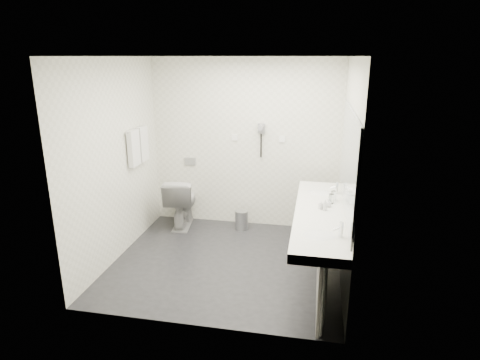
# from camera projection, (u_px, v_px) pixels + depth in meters

# --- Properties ---
(floor) EXTENTS (2.80, 2.80, 0.00)m
(floor) POSITION_uv_depth(u_px,v_px,m) (226.00, 262.00, 5.16)
(floor) COLOR #232327
(floor) RESTS_ON ground
(ceiling) EXTENTS (2.80, 2.80, 0.00)m
(ceiling) POSITION_uv_depth(u_px,v_px,m) (224.00, 56.00, 4.43)
(ceiling) COLOR white
(ceiling) RESTS_ON wall_back
(wall_back) EXTENTS (2.80, 0.00, 2.80)m
(wall_back) POSITION_uv_depth(u_px,v_px,m) (245.00, 144.00, 6.02)
(wall_back) COLOR white
(wall_back) RESTS_ON floor
(wall_front) EXTENTS (2.80, 0.00, 2.80)m
(wall_front) POSITION_uv_depth(u_px,v_px,m) (192.00, 205.00, 3.57)
(wall_front) COLOR white
(wall_front) RESTS_ON floor
(wall_left) EXTENTS (0.00, 2.60, 2.60)m
(wall_left) POSITION_uv_depth(u_px,v_px,m) (115.00, 161.00, 5.05)
(wall_left) COLOR white
(wall_left) RESTS_ON floor
(wall_right) EXTENTS (0.00, 2.60, 2.60)m
(wall_right) POSITION_uv_depth(u_px,v_px,m) (347.00, 173.00, 4.54)
(wall_right) COLOR white
(wall_right) RESTS_ON floor
(vanity_counter) EXTENTS (0.55, 2.20, 0.10)m
(vanity_counter) POSITION_uv_depth(u_px,v_px,m) (320.00, 215.00, 4.53)
(vanity_counter) COLOR white
(vanity_counter) RESTS_ON floor
(vanity_panel) EXTENTS (0.03, 2.15, 0.75)m
(vanity_panel) POSITION_uv_depth(u_px,v_px,m) (320.00, 250.00, 4.65)
(vanity_panel) COLOR gray
(vanity_panel) RESTS_ON floor
(vanity_post_near) EXTENTS (0.06, 0.06, 0.75)m
(vanity_post_near) POSITION_uv_depth(u_px,v_px,m) (323.00, 302.00, 3.67)
(vanity_post_near) COLOR silver
(vanity_post_near) RESTS_ON floor
(vanity_post_far) EXTENTS (0.06, 0.06, 0.75)m
(vanity_post_far) POSITION_uv_depth(u_px,v_px,m) (322.00, 216.00, 5.62)
(vanity_post_far) COLOR silver
(vanity_post_far) RESTS_ON floor
(mirror) EXTENTS (0.02, 2.20, 1.05)m
(mirror) POSITION_uv_depth(u_px,v_px,m) (348.00, 160.00, 4.30)
(mirror) COLOR #B2BCC6
(mirror) RESTS_ON wall_right
(basin_near) EXTENTS (0.40, 0.31, 0.05)m
(basin_near) POSITION_uv_depth(u_px,v_px,m) (320.00, 237.00, 3.91)
(basin_near) COLOR white
(basin_near) RESTS_ON vanity_counter
(basin_far) EXTENTS (0.40, 0.31, 0.05)m
(basin_far) POSITION_uv_depth(u_px,v_px,m) (320.00, 194.00, 5.13)
(basin_far) COLOR white
(basin_far) RESTS_ON vanity_counter
(faucet_near) EXTENTS (0.04, 0.04, 0.15)m
(faucet_near) POSITION_uv_depth(u_px,v_px,m) (341.00, 230.00, 3.85)
(faucet_near) COLOR silver
(faucet_near) RESTS_ON vanity_counter
(faucet_far) EXTENTS (0.04, 0.04, 0.15)m
(faucet_far) POSITION_uv_depth(u_px,v_px,m) (336.00, 188.00, 5.07)
(faucet_far) COLOR silver
(faucet_far) RESTS_ON vanity_counter
(soap_bottle_a) EXTENTS (0.06, 0.06, 0.09)m
(soap_bottle_a) POSITION_uv_depth(u_px,v_px,m) (321.00, 205.00, 4.57)
(soap_bottle_a) COLOR white
(soap_bottle_a) RESTS_ON vanity_counter
(soap_bottle_b) EXTENTS (0.08, 0.08, 0.09)m
(soap_bottle_b) POSITION_uv_depth(u_px,v_px,m) (328.00, 203.00, 4.64)
(soap_bottle_b) COLOR white
(soap_bottle_b) RESTS_ON vanity_counter
(soap_bottle_c) EXTENTS (0.06, 0.06, 0.13)m
(soap_bottle_c) POSITION_uv_depth(u_px,v_px,m) (325.00, 205.00, 4.52)
(soap_bottle_c) COLOR white
(soap_bottle_c) RESTS_ON vanity_counter
(glass_left) EXTENTS (0.08, 0.08, 0.11)m
(glass_left) POSITION_uv_depth(u_px,v_px,m) (331.00, 199.00, 4.74)
(glass_left) COLOR silver
(glass_left) RESTS_ON vanity_counter
(glass_right) EXTENTS (0.07, 0.07, 0.12)m
(glass_right) POSITION_uv_depth(u_px,v_px,m) (333.00, 196.00, 4.84)
(glass_right) COLOR silver
(glass_right) RESTS_ON vanity_counter
(toilet) EXTENTS (0.52, 0.80, 0.76)m
(toilet) POSITION_uv_depth(u_px,v_px,m) (181.00, 202.00, 6.17)
(toilet) COLOR white
(toilet) RESTS_ON floor
(flush_plate) EXTENTS (0.18, 0.02, 0.12)m
(flush_plate) POSITION_uv_depth(u_px,v_px,m) (190.00, 161.00, 6.24)
(flush_plate) COLOR #B2B5BA
(flush_plate) RESTS_ON wall_back
(pedal_bin) EXTENTS (0.23, 0.23, 0.28)m
(pedal_bin) POSITION_uv_depth(u_px,v_px,m) (242.00, 220.00, 6.10)
(pedal_bin) COLOR #B2B5BA
(pedal_bin) RESTS_ON floor
(bin_lid) EXTENTS (0.20, 0.20, 0.02)m
(bin_lid) POSITION_uv_depth(u_px,v_px,m) (242.00, 211.00, 6.06)
(bin_lid) COLOR #B2B5BA
(bin_lid) RESTS_ON pedal_bin
(towel_rail) EXTENTS (0.02, 0.62, 0.02)m
(towel_rail) POSITION_uv_depth(u_px,v_px,m) (136.00, 130.00, 5.47)
(towel_rail) COLOR silver
(towel_rail) RESTS_ON wall_left
(towel_near) EXTENTS (0.07, 0.24, 0.48)m
(towel_near) POSITION_uv_depth(u_px,v_px,m) (134.00, 148.00, 5.40)
(towel_near) COLOR white
(towel_near) RESTS_ON towel_rail
(towel_far) EXTENTS (0.07, 0.24, 0.48)m
(towel_far) POSITION_uv_depth(u_px,v_px,m) (143.00, 144.00, 5.66)
(towel_far) COLOR white
(towel_far) RESTS_ON towel_rail
(dryer_cradle) EXTENTS (0.10, 0.04, 0.14)m
(dryer_cradle) POSITION_uv_depth(u_px,v_px,m) (261.00, 128.00, 5.87)
(dryer_cradle) COLOR gray
(dryer_cradle) RESTS_ON wall_back
(dryer_barrel) EXTENTS (0.08, 0.14, 0.08)m
(dryer_barrel) POSITION_uv_depth(u_px,v_px,m) (261.00, 127.00, 5.79)
(dryer_barrel) COLOR gray
(dryer_barrel) RESTS_ON dryer_cradle
(dryer_cord) EXTENTS (0.02, 0.02, 0.35)m
(dryer_cord) POSITION_uv_depth(u_px,v_px,m) (261.00, 146.00, 5.93)
(dryer_cord) COLOR black
(dryer_cord) RESTS_ON dryer_cradle
(switch_plate_a) EXTENTS (0.09, 0.02, 0.09)m
(switch_plate_a) POSITION_uv_depth(u_px,v_px,m) (235.00, 137.00, 6.00)
(switch_plate_a) COLOR white
(switch_plate_a) RESTS_ON wall_back
(switch_plate_b) EXTENTS (0.09, 0.02, 0.09)m
(switch_plate_b) POSITION_uv_depth(u_px,v_px,m) (282.00, 139.00, 5.87)
(switch_plate_b) COLOR white
(switch_plate_b) RESTS_ON wall_back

